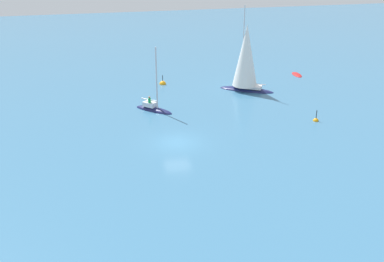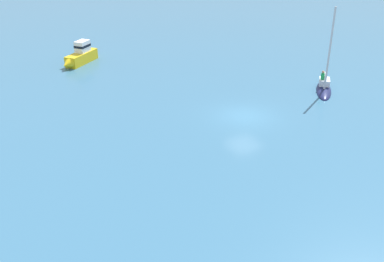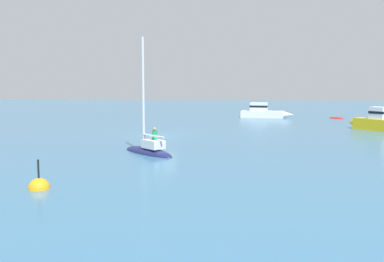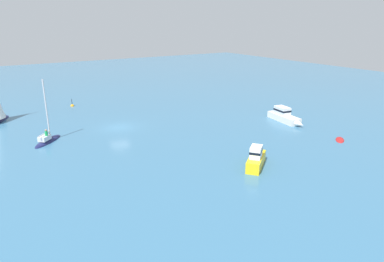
% 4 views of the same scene
% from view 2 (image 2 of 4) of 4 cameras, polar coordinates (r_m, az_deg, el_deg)
% --- Properties ---
extents(ground_plane, '(160.00, 160.00, 0.00)m').
position_cam_2_polar(ground_plane, '(34.25, 6.81, 1.92)').
color(ground_plane, teal).
extents(yacht, '(4.34, 4.22, 7.68)m').
position_cam_2_polar(yacht, '(40.60, 16.53, 5.29)').
color(yacht, '#191E4C').
rests_on(yacht, ground).
extents(cabin_cruiser, '(4.04, 4.72, 2.23)m').
position_cam_2_polar(cabin_cruiser, '(47.56, -14.16, 9.31)').
color(cabin_cruiser, yellow).
rests_on(cabin_cruiser, ground).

